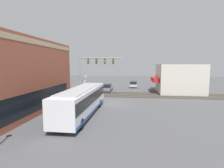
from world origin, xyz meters
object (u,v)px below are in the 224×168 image
Objects in this scene: city_bus at (82,100)px; crossing_signal at (85,85)px; parked_car_grey at (107,88)px; parked_car_silver at (133,84)px; pedestrian_at_crossing at (87,93)px.

crossing_signal is at bearing 14.08° from city_bus.
parked_car_grey reaches higher than parked_car_silver.
parked_car_grey is at bearing -15.83° from pedestrian_at_crossing.
pedestrian_at_crossing is (-7.82, 2.22, 0.20)m from parked_car_grey.
crossing_signal is 8.53m from parked_car_grey.
city_bus is 25.33m from parked_car_silver.
parked_car_grey is at bearing 143.18° from parked_car_silver.
parked_car_grey is at bearing -0.00° from city_bus.
pedestrian_at_crossing is at bearing -36.33° from crossing_signal.
parked_car_silver is (7.21, -5.40, -0.03)m from parked_car_grey.
parked_car_grey is 1.01× the size of parked_car_silver.
parked_car_grey is 8.13m from pedestrian_at_crossing.
crossing_signal is at bearing 163.51° from parked_car_grey.
crossing_signal is (9.48, 2.38, 0.60)m from city_bus.
pedestrian_at_crossing reaches higher than parked_car_grey.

